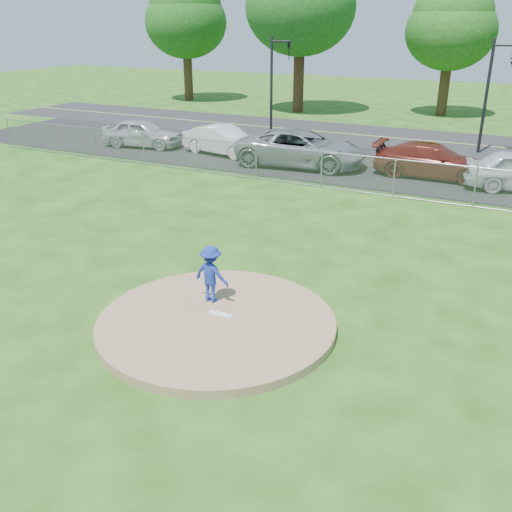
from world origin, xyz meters
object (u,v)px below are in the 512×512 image
(parked_car_silver, at_px, (142,133))
(parked_car_darkred, at_px, (432,161))
(tree_center, at_px, (452,19))
(traffic_cone, at_px, (245,154))
(tree_far_left, at_px, (185,11))
(pitcher, at_px, (211,274))
(parked_car_gray, at_px, (301,148))
(traffic_signal_left, at_px, (275,76))
(parked_car_white, at_px, (223,140))

(parked_car_silver, bearing_deg, parked_car_darkred, -97.46)
(tree_center, xyz_separation_m, traffic_cone, (-5.94, -19.30, -6.07))
(tree_far_left, relative_size, tree_center, 1.09)
(pitcher, distance_m, traffic_cone, 15.35)
(pitcher, distance_m, parked_car_gray, 14.78)
(traffic_cone, xyz_separation_m, parked_car_darkred, (8.70, 1.05, 0.34))
(parked_car_gray, bearing_deg, pitcher, -171.37)
(tree_far_left, distance_m, parked_car_silver, 20.58)
(tree_center, bearing_deg, parked_car_gray, -99.59)
(parked_car_gray, distance_m, parked_car_darkred, 5.99)
(pitcher, height_order, parked_car_darkred, pitcher)
(tree_center, distance_m, parked_car_silver, 23.24)
(traffic_signal_left, distance_m, parked_car_gray, 8.66)
(parked_car_silver, bearing_deg, tree_center, -43.05)
(tree_center, height_order, parked_car_white, tree_center)
(traffic_signal_left, height_order, parked_car_gray, traffic_signal_left)
(traffic_signal_left, distance_m, traffic_cone, 8.08)
(pitcher, bearing_deg, tree_center, -85.29)
(parked_car_gray, bearing_deg, parked_car_white, 77.56)
(traffic_cone, xyz_separation_m, parked_car_white, (-1.76, 0.93, 0.34))
(traffic_signal_left, xyz_separation_m, parked_car_gray, (4.57, -6.91, -2.51))
(tree_far_left, bearing_deg, tree_center, 2.73)
(traffic_cone, bearing_deg, parked_car_gray, 7.95)
(tree_far_left, xyz_separation_m, traffic_cone, (15.06, -18.30, -6.66))
(parked_car_silver, bearing_deg, traffic_signal_left, -44.88)
(tree_far_left, distance_m, parked_car_darkred, 30.03)
(tree_center, relative_size, traffic_signal_left, 1.76)
(pitcher, xyz_separation_m, parked_car_white, (-8.14, 14.87, -0.16))
(parked_car_white, bearing_deg, parked_car_silver, 104.22)
(parked_car_silver, height_order, parked_car_white, parked_car_silver)
(parked_car_darkred, bearing_deg, parked_car_gray, 96.08)
(pitcher, xyz_separation_m, traffic_cone, (-6.38, 13.95, -0.50))
(tree_far_left, relative_size, parked_car_gray, 1.77)
(traffic_signal_left, bearing_deg, parked_car_gray, -56.54)
(tree_center, xyz_separation_m, pitcher, (0.44, -33.24, -5.57))
(parked_car_silver, height_order, parked_car_darkred, parked_car_silver)
(tree_center, height_order, parked_car_gray, tree_center)
(parked_car_darkred, bearing_deg, traffic_cone, 96.57)
(traffic_cone, bearing_deg, tree_far_left, 129.45)
(pitcher, bearing_deg, traffic_cone, -61.47)
(traffic_cone, distance_m, parked_car_silver, 6.68)
(traffic_cone, bearing_deg, parked_car_white, 152.24)
(pitcher, height_order, parked_car_silver, pitcher)
(pitcher, xyz_separation_m, parked_car_gray, (-3.63, 14.33, -0.04))
(parked_car_silver, bearing_deg, pitcher, -147.30)
(tree_far_left, height_order, parked_car_silver, tree_far_left)
(parked_car_white, relative_size, parked_car_darkred, 0.87)
(parked_car_white, bearing_deg, pitcher, -140.77)
(pitcher, distance_m, parked_car_darkred, 15.18)
(parked_car_gray, bearing_deg, traffic_signal_left, 27.87)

